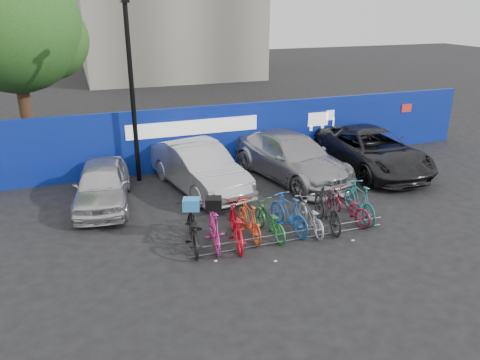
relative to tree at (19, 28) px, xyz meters
name	(u,v)px	position (x,y,z in m)	size (l,w,h in m)	color
ground	(282,232)	(6.77, -10.06, -5.07)	(100.00, 100.00, 0.00)	black
hoarding	(219,136)	(6.78, -4.06, -3.86)	(22.00, 0.18, 2.40)	navy
tree	(19,28)	(0.00, 0.00, 0.00)	(5.40, 5.20, 7.80)	#382314
lamppost	(132,89)	(3.57, -4.66, -1.80)	(0.25, 0.50, 6.11)	black
bike_rack	(291,236)	(6.77, -10.66, -4.91)	(5.60, 0.03, 0.30)	#595B60
car_0	(102,184)	(2.22, -6.45, -4.39)	(1.61, 4.00, 1.36)	silver
car_1	(199,167)	(5.41, -6.19, -4.28)	(1.67, 4.78, 1.58)	#A9A9AE
car_2	(291,157)	(8.85, -6.18, -4.28)	(2.21, 5.43, 1.58)	#9A9A9E
car_3	(371,150)	(12.08, -6.37, -4.30)	(2.57, 5.56, 1.55)	black
bike_0	(192,228)	(4.22, -10.04, -4.54)	(0.70, 2.02, 1.06)	black
bike_1	(214,228)	(4.76, -10.22, -4.53)	(0.51, 1.80, 1.08)	#C22D7C
bike_2	(236,224)	(5.35, -10.22, -4.53)	(0.72, 2.06, 1.08)	red
bike_3	(249,220)	(5.80, -10.05, -4.55)	(0.48, 1.72, 1.03)	#E75223
bike_4	(269,220)	(6.35, -10.12, -4.61)	(0.61, 1.75, 0.92)	#1E7630
bike_5	(289,213)	(6.97, -10.04, -4.53)	(0.50, 1.79, 1.07)	#1B56AF
bike_6	(310,216)	(7.55, -10.23, -4.61)	(0.61, 1.74, 0.91)	#9CA0A3
bike_7	(328,208)	(8.10, -10.18, -4.47)	(0.56, 2.00, 1.20)	black
bike_8	(348,206)	(8.86, -10.04, -4.61)	(0.61, 1.76, 0.93)	maroon
bike_9	(360,201)	(9.26, -10.02, -4.51)	(0.53, 1.86, 1.12)	#227476
cargo_crate	(191,204)	(4.22, -10.04, -3.86)	(0.42, 0.32, 0.30)	#2880D5
cargo_topcase	(214,203)	(4.76, -10.22, -3.84)	(0.41, 0.37, 0.30)	black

